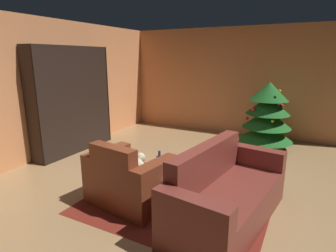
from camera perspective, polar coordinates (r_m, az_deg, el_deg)
name	(u,v)px	position (r m, az deg, el deg)	size (l,w,h in m)	color
ground_plane	(177,190)	(4.00, 1.85, -13.07)	(8.07, 8.07, 0.00)	#96734A
wall_back	(240,82)	(6.81, 14.62, 8.79)	(5.63, 0.06, 2.50)	#D6844F
wall_left	(34,90)	(5.42, -25.81, 6.61)	(0.06, 6.84, 2.50)	#D6844F
area_rug	(178,200)	(3.74, 2.01, -15.08)	(2.26, 1.90, 0.01)	maroon
bookshelf_unit	(77,101)	(5.73, -18.30, 4.98)	(0.34, 1.77, 2.02)	black
armchair_red	(129,181)	(3.60, -8.02, -11.11)	(1.10, 0.86, 0.83)	brown
couch_red	(225,196)	(3.28, 11.73, -13.95)	(1.00, 1.90, 0.86)	maroon
coffee_table	(173,174)	(3.58, 1.05, -9.93)	(0.63, 0.63, 0.41)	black
book_stack_on_table	(172,166)	(3.58, 0.73, -8.24)	(0.20, 0.19, 0.11)	#384587
bottle_on_table	(159,164)	(3.50, -1.77, -7.78)	(0.08, 0.08, 0.28)	navy
decorated_tree	(267,116)	(5.90, 19.75, 2.05)	(1.06, 1.06, 1.35)	brown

